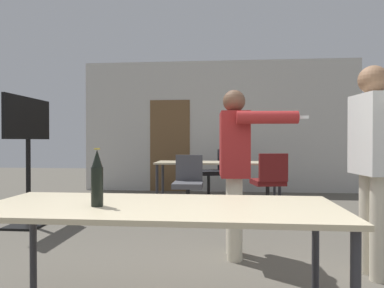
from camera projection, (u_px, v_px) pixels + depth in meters
name	position (u px, v px, depth m)	size (l,w,h in m)	color
back_wall	(218.00, 127.00, 7.65)	(6.11, 0.12, 2.92)	beige
conference_table_near	(160.00, 215.00, 2.07)	(2.14, 0.83, 0.76)	#C6B793
conference_table_far	(218.00, 166.00, 6.15)	(2.22, 0.70, 0.76)	#C6B793
tv_screen	(28.00, 146.00, 4.57)	(0.44, 1.05, 1.72)	black
person_near_casual	(235.00, 158.00, 3.35)	(0.79, 0.71, 1.64)	beige
person_center_tall	(374.00, 148.00, 2.86)	(0.84, 0.60, 1.77)	beige
office_chair_mid_tucked	(188.00, 186.00, 5.41)	(0.52, 0.55, 0.91)	black
office_chair_far_left	(269.00, 185.00, 5.30)	(0.54, 0.60, 0.95)	black
office_chair_far_right	(212.00, 175.00, 6.83)	(0.61, 0.56, 0.96)	black
beer_bottle	(97.00, 179.00, 2.02)	(0.07, 0.07, 0.34)	black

